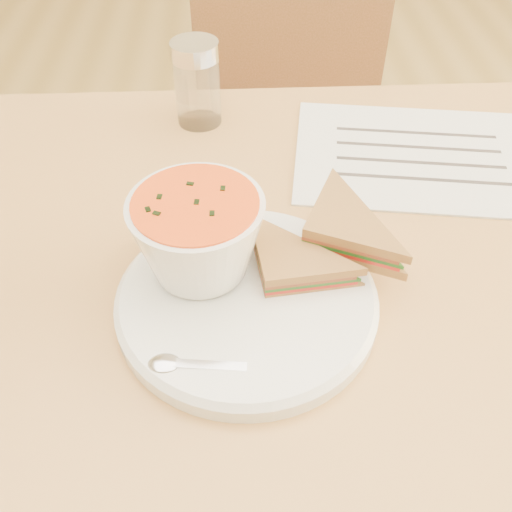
{
  "coord_description": "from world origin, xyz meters",
  "views": [
    {
      "loc": [
        -0.07,
        -0.45,
        1.18
      ],
      "look_at": [
        -0.05,
        -0.06,
        0.8
      ],
      "focal_mm": 40.0,
      "sensor_mm": 36.0,
      "label": 1
    }
  ],
  "objects_px": {
    "chair_far": "(287,134)",
    "condiment_shaker": "(197,83)",
    "soup_bowl": "(199,239)",
    "dining_table": "(285,418)",
    "plate": "(247,301)"
  },
  "relations": [
    {
      "from": "dining_table",
      "to": "soup_bowl",
      "type": "xyz_separation_m",
      "value": [
        -0.1,
        -0.05,
        0.44
      ]
    },
    {
      "from": "plate",
      "to": "condiment_shaker",
      "type": "xyz_separation_m",
      "value": [
        -0.05,
        0.35,
        0.05
      ]
    },
    {
      "from": "dining_table",
      "to": "soup_bowl",
      "type": "bearing_deg",
      "value": -154.09
    },
    {
      "from": "chair_far",
      "to": "soup_bowl",
      "type": "relative_size",
      "value": 7.72
    },
    {
      "from": "chair_far",
      "to": "plate",
      "type": "distance_m",
      "value": 0.76
    },
    {
      "from": "soup_bowl",
      "to": "dining_table",
      "type": "bearing_deg",
      "value": 25.91
    },
    {
      "from": "chair_far",
      "to": "condiment_shaker",
      "type": "relative_size",
      "value": 8.62
    },
    {
      "from": "dining_table",
      "to": "chair_far",
      "type": "height_order",
      "value": "chair_far"
    },
    {
      "from": "plate",
      "to": "soup_bowl",
      "type": "bearing_deg",
      "value": 141.87
    },
    {
      "from": "soup_bowl",
      "to": "condiment_shaker",
      "type": "xyz_separation_m",
      "value": [
        -0.01,
        0.31,
        -0.0
      ]
    },
    {
      "from": "soup_bowl",
      "to": "condiment_shaker",
      "type": "height_order",
      "value": "condiment_shaker"
    },
    {
      "from": "dining_table",
      "to": "condiment_shaker",
      "type": "relative_size",
      "value": 8.7
    },
    {
      "from": "chair_far",
      "to": "condiment_shaker",
      "type": "height_order",
      "value": "chair_far"
    },
    {
      "from": "dining_table",
      "to": "plate",
      "type": "xyz_separation_m",
      "value": [
        -0.06,
        -0.08,
        0.38
      ]
    },
    {
      "from": "dining_table",
      "to": "plate",
      "type": "distance_m",
      "value": 0.4
    }
  ]
}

